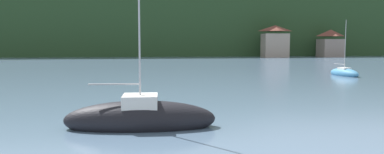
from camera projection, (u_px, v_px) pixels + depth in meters
The scene contains 5 objects.
wooded_hillside at pixel (90, 30), 122.70m from camera, with size 352.00×47.07×52.76m.
shore_building_west at pixel (275, 42), 96.54m from camera, with size 6.70×4.53×8.28m.
shore_building_westcentral at pixel (330, 44), 98.92m from camera, with size 5.93×5.32×7.26m.
sailboat_far_2 at pixel (344, 73), 42.35m from camera, with size 2.04×4.75×6.65m.
sailboat_mid_10 at pixel (140, 118), 16.37m from camera, with size 6.74×2.30×10.60m.
Camera 1 is at (-2.73, 23.78, 3.75)m, focal length 34.72 mm.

